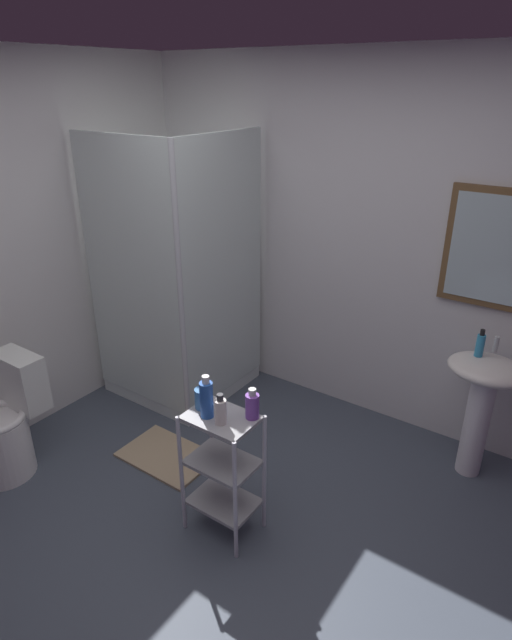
# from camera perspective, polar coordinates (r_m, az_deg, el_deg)

# --- Properties ---
(ground_plane) EXTENTS (4.20, 4.20, 0.02)m
(ground_plane) POSITION_cam_1_polar(r_m,az_deg,el_deg) (3.07, -5.66, -24.44)
(ground_plane) COLOR #454D5B
(wall_back) EXTENTS (4.20, 0.14, 2.50)m
(wall_back) POSITION_cam_1_polar(r_m,az_deg,el_deg) (3.76, 12.25, 7.69)
(wall_back) COLOR silver
(wall_back) RESTS_ON ground_plane
(shower_stall) EXTENTS (0.92, 0.92, 2.00)m
(shower_stall) POSITION_cam_1_polar(r_m,az_deg,el_deg) (4.15, -7.99, -2.10)
(shower_stall) COLOR white
(shower_stall) RESTS_ON ground_plane
(pedestal_sink) EXTENTS (0.46, 0.37, 0.81)m
(pedestal_sink) POSITION_cam_1_polar(r_m,az_deg,el_deg) (3.49, 23.19, -7.26)
(pedestal_sink) COLOR white
(pedestal_sink) RESTS_ON ground_plane
(sink_faucet) EXTENTS (0.03, 0.03, 0.10)m
(sink_faucet) POSITION_cam_1_polar(r_m,az_deg,el_deg) (3.47, 24.40, -2.40)
(sink_faucet) COLOR silver
(sink_faucet) RESTS_ON pedestal_sink
(toilet) EXTENTS (0.37, 0.49, 0.76)m
(toilet) POSITION_cam_1_polar(r_m,az_deg,el_deg) (3.73, -25.35, -10.41)
(toilet) COLOR white
(toilet) RESTS_ON ground_plane
(storage_cart) EXTENTS (0.38, 0.28, 0.74)m
(storage_cart) POSITION_cam_1_polar(r_m,az_deg,el_deg) (2.92, -3.61, -15.23)
(storage_cart) COLOR silver
(storage_cart) RESTS_ON ground_plane
(hand_soap_bottle) EXTENTS (0.05, 0.05, 0.17)m
(hand_soap_bottle) POSITION_cam_1_polar(r_m,az_deg,el_deg) (3.37, 22.96, -2.46)
(hand_soap_bottle) COLOR #389ED1
(hand_soap_bottle) RESTS_ON pedestal_sink
(shampoo_bottle_blue) EXTENTS (0.07, 0.07, 0.23)m
(shampoo_bottle_blue) POSITION_cam_1_polar(r_m,az_deg,el_deg) (2.69, -5.35, -8.42)
(shampoo_bottle_blue) COLOR #2654B0
(shampoo_bottle_blue) RESTS_ON storage_cart
(conditioner_bottle_purple) EXTENTS (0.07, 0.07, 0.17)m
(conditioner_bottle_purple) POSITION_cam_1_polar(r_m,az_deg,el_deg) (2.69, -0.40, -9.15)
(conditioner_bottle_purple) COLOR purple
(conditioner_bottle_purple) RESTS_ON storage_cart
(lotion_bottle_white) EXTENTS (0.06, 0.06, 0.17)m
(lotion_bottle_white) POSITION_cam_1_polar(r_m,az_deg,el_deg) (2.65, -3.84, -9.71)
(lotion_bottle_white) COLOR white
(lotion_bottle_white) RESTS_ON storage_cart
(rinse_cup) EXTENTS (0.08, 0.08, 0.11)m
(rinse_cup) POSITION_cam_1_polar(r_m,az_deg,el_deg) (2.79, -5.76, -8.38)
(rinse_cup) COLOR #3870B2
(rinse_cup) RESTS_ON storage_cart
(bath_mat) EXTENTS (0.60, 0.40, 0.02)m
(bath_mat) POSITION_cam_1_polar(r_m,az_deg,el_deg) (3.70, -9.57, -14.18)
(bath_mat) COLOR tan
(bath_mat) RESTS_ON ground_plane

